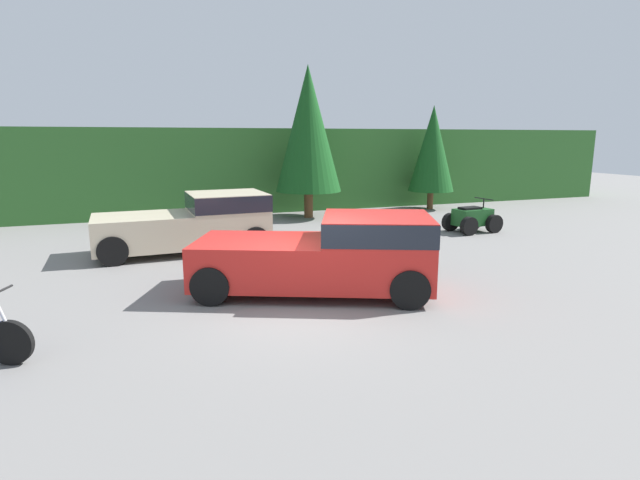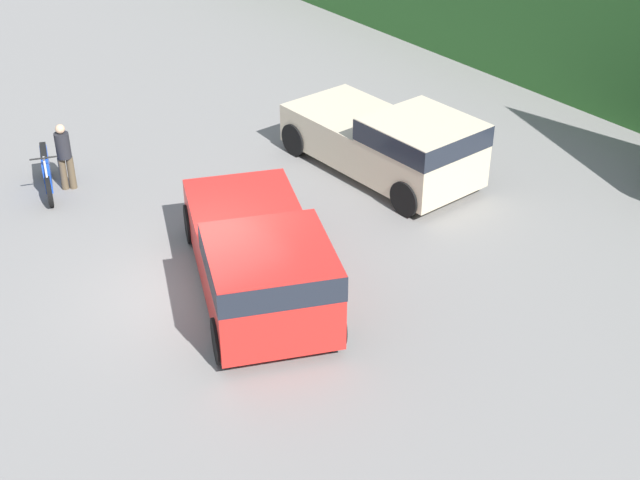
{
  "view_description": "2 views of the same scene",
  "coord_description": "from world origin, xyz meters",
  "px_view_note": "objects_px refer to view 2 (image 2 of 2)",
  "views": [
    {
      "loc": [
        -3.18,
        -9.35,
        3.43
      ],
      "look_at": [
        0.94,
        2.01,
        0.95
      ],
      "focal_mm": 28.0,
      "sensor_mm": 36.0,
      "label": 1
    },
    {
      "loc": [
        12.61,
        -6.89,
        9.95
      ],
      "look_at": [
        0.94,
        2.01,
        0.95
      ],
      "focal_mm": 50.0,
      "sensor_mm": 36.0,
      "label": 2
    }
  ],
  "objects_px": {
    "pickup_truck_red": "(260,258)",
    "pickup_truck_second": "(393,141)",
    "rider_person": "(64,154)",
    "dirt_bike": "(47,172)"
  },
  "relations": [
    {
      "from": "pickup_truck_red",
      "to": "pickup_truck_second",
      "type": "bearing_deg",
      "value": 137.06
    },
    {
      "from": "pickup_truck_second",
      "to": "pickup_truck_red",
      "type": "bearing_deg",
      "value": -68.47
    },
    {
      "from": "rider_person",
      "to": "dirt_bike",
      "type": "bearing_deg",
      "value": -83.65
    },
    {
      "from": "pickup_truck_second",
      "to": "rider_person",
      "type": "height_order",
      "value": "pickup_truck_second"
    },
    {
      "from": "pickup_truck_red",
      "to": "rider_person",
      "type": "relative_size",
      "value": 3.45
    },
    {
      "from": "pickup_truck_red",
      "to": "rider_person",
      "type": "height_order",
      "value": "pickup_truck_red"
    },
    {
      "from": "dirt_bike",
      "to": "rider_person",
      "type": "bearing_deg",
      "value": 90.32
    },
    {
      "from": "rider_person",
      "to": "pickup_truck_red",
      "type": "bearing_deg",
      "value": 35.2
    },
    {
      "from": "pickup_truck_second",
      "to": "dirt_bike",
      "type": "xyz_separation_m",
      "value": [
        -4.3,
        -6.86,
        -0.45
      ]
    },
    {
      "from": "pickup_truck_red",
      "to": "rider_person",
      "type": "xyz_separation_m",
      "value": [
        -6.52,
        -1.06,
        -0.06
      ]
    }
  ]
}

